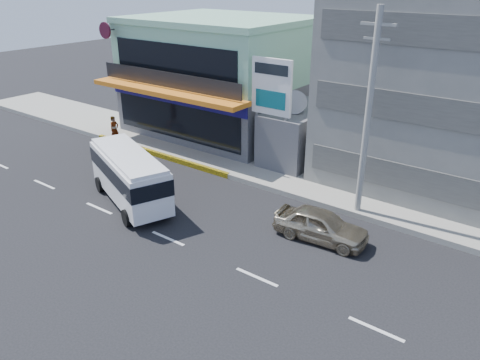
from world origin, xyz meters
name	(u,v)px	position (x,y,z in m)	size (l,w,h in m)	color
ground	(168,238)	(0.00, 0.00, 0.00)	(120.00, 120.00, 0.00)	black
sidewalk	(356,192)	(5.00, 9.50, 0.15)	(70.00, 5.00, 0.30)	gray
shop_building	(221,79)	(-8.00, 13.95, 4.00)	(12.40, 11.70, 8.00)	#424347
gap_structure	(301,136)	(0.00, 12.00, 1.75)	(3.00, 6.00, 3.50)	#424347
satellite_dish	(294,111)	(0.00, 11.00, 3.58)	(1.50, 1.50, 0.15)	slate
billboard	(271,93)	(-0.50, 9.20, 4.93)	(2.60, 0.18, 6.90)	gray
utility_pole_near	(368,116)	(6.00, 7.40, 5.15)	(1.60, 0.30, 10.00)	#999993
minibus	(129,174)	(-4.15, 1.50, 1.67)	(7.00, 4.47, 2.80)	white
sedan	(321,225)	(5.63, 4.15, 0.74)	(1.74, 4.32, 1.47)	tan
motorcycle_rider	(116,140)	(-11.00, 6.14, 0.81)	(1.95, 0.75, 2.47)	#601B0D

